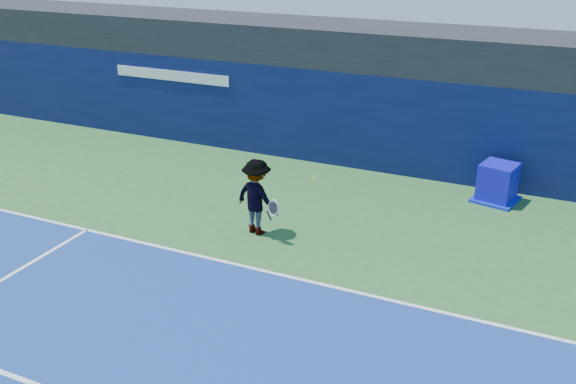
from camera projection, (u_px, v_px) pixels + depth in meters
name	position (u px, v px, depth m)	size (l,w,h in m)	color
ground	(191.00, 346.00, 11.72)	(80.00, 80.00, 0.00)	#2B602B
baseline	(264.00, 271.00, 14.23)	(24.00, 0.10, 0.01)	white
stadium_band	(384.00, 46.00, 19.98)	(36.00, 3.00, 1.20)	black
back_wall_assembly	(371.00, 120.00, 19.95)	(36.00, 1.03, 3.00)	#0B123E
equipment_cart	(497.00, 184.00, 17.70)	(1.34, 1.34, 1.08)	#110CAE
tennis_player	(257.00, 197.00, 15.67)	(1.46, 1.01, 1.92)	silver
tennis_ball	(314.00, 178.00, 16.47)	(0.06, 0.06, 0.06)	yellow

